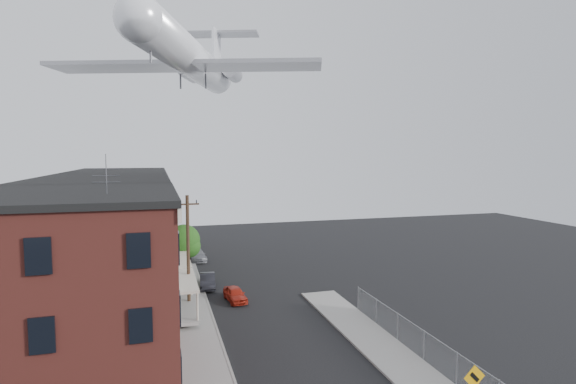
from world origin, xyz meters
The scene contains 17 objects.
sidewalk_left centered at (-5.50, 24.00, 0.06)m, with size 3.00×62.00×0.12m, color gray.
sidewalk_right centered at (5.50, 6.00, 0.06)m, with size 3.00×26.00×0.12m, color gray.
curb_left centered at (-4.05, 24.00, 0.07)m, with size 0.15×62.00×0.14m, color gray.
curb_right centered at (4.05, 6.00, 0.07)m, with size 0.15×26.00×0.14m, color gray.
corner_building centered at (-12.00, 7.00, 5.16)m, with size 10.31×12.30×12.15m.
row_house_a centered at (-11.96, 16.50, 5.13)m, with size 11.98×7.00×10.30m.
row_house_b centered at (-11.96, 23.50, 5.13)m, with size 11.98×7.00×10.30m.
row_house_c centered at (-11.96, 30.50, 5.13)m, with size 11.98×7.00×10.30m.
row_house_d centered at (-11.96, 37.50, 5.13)m, with size 11.98×7.00×10.30m.
row_house_e centered at (-11.96, 44.50, 5.13)m, with size 11.98×7.00×10.30m.
chainlink_fence centered at (7.00, 5.00, 1.00)m, with size 0.06×18.06×1.90m.
utility_pole centered at (-5.60, 18.00, 4.67)m, with size 1.80×0.26×9.00m.
street_tree centered at (-5.27, 27.92, 3.45)m, with size 3.22×3.20×5.20m.
car_near centered at (-1.80, 18.92, 0.59)m, with size 1.39×3.45×1.17m, color #B32617.
car_mid centered at (-3.60, 23.42, 0.64)m, with size 1.34×3.86×1.27m, color black.
car_far centered at (-3.60, 34.43, 0.63)m, with size 1.76×4.32×1.25m, color slate.
airplane centered at (-4.67, 23.50, 20.40)m, with size 22.54×25.81×7.51m.
Camera 1 is at (-7.71, -17.15, 12.11)m, focal length 28.00 mm.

